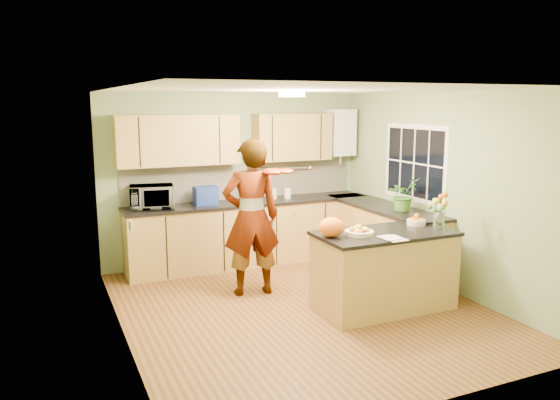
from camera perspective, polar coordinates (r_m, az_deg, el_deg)
name	(u,v)px	position (r m, az deg, el deg)	size (l,w,h in m)	color
floor	(302,308)	(6.48, 2.31, -11.25)	(4.50, 4.50, 0.00)	#583519
ceiling	(304,90)	(6.04, 2.48, 11.43)	(4.00, 4.50, 0.02)	silver
wall_back	(236,178)	(8.19, -4.64, 2.31)	(4.00, 0.02, 2.50)	#89A274
wall_front	(436,253)	(4.29, 15.94, -5.31)	(4.00, 0.02, 2.50)	#89A274
wall_left	(120,218)	(5.56, -16.41, -1.84)	(0.02, 4.50, 2.50)	#89A274
wall_right	(443,191)	(7.24, 16.71, 0.87)	(0.02, 4.50, 2.50)	#89A274
back_counter	(250,232)	(8.09, -3.18, -3.39)	(3.64, 0.62, 0.94)	#A17C40
right_counter	(383,238)	(7.87, 10.72, -3.94)	(0.62, 2.24, 0.94)	#A17C40
splashback	(242,181)	(8.21, -3.94, 1.99)	(3.60, 0.02, 0.52)	silver
upper_cabinets	(228,139)	(7.91, -5.50, 6.39)	(3.20, 0.34, 0.70)	#A17C40
boiler	(341,133)	(8.70, 6.36, 7.02)	(0.40, 0.30, 0.86)	white
window_right	(414,163)	(7.66, 13.86, 3.76)	(0.01, 1.30, 1.05)	white
light_switch	(131,226)	(4.97, -15.32, -2.60)	(0.02, 0.09, 0.09)	white
ceiling_lamp	(292,94)	(6.31, 1.24, 11.03)	(0.30, 0.30, 0.07)	#FFEABF
peninsula_island	(384,270)	(6.46, 10.80, -7.21)	(1.59, 0.81, 0.91)	#A17C40
fruit_dish	(359,231)	(6.14, 8.27, -3.21)	(0.32, 0.32, 0.11)	beige
orange_bowl	(416,220)	(6.76, 14.05, -2.08)	(0.22, 0.22, 0.13)	beige
flower_vase	(439,203)	(6.49, 16.29, -0.28)	(0.26, 0.26, 0.49)	silver
orange_bag	(331,227)	(6.00, 5.40, -2.84)	(0.29, 0.25, 0.22)	orange
papers	(394,238)	(6.04, 11.79, -3.92)	(0.21, 0.28, 0.01)	silver
violinist	(251,218)	(6.71, -3.02, -1.84)	(0.71, 0.46, 1.94)	#EEB491
violin	(273,172)	(6.49, -0.72, 2.98)	(0.61, 0.24, 0.12)	#531805
microwave	(152,197)	(7.62, -13.25, 0.33)	(0.57, 0.39, 0.32)	white
blue_box	(206,196)	(7.77, -7.78, 0.46)	(0.32, 0.23, 0.26)	navy
kettle	(248,193)	(8.01, -3.35, 0.72)	(0.15, 0.15, 0.28)	#B0B0B4
jar_cream	(273,194)	(8.14, -0.70, 0.67)	(0.11, 0.11, 0.16)	beige
jar_white	(288,193)	(8.21, 0.80, 0.72)	(0.10, 0.10, 0.16)	white
potted_plant	(403,195)	(7.40, 12.73, 0.56)	(0.40, 0.35, 0.44)	#407E2A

